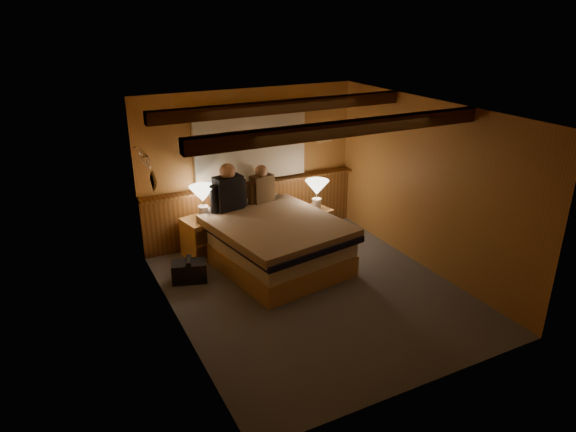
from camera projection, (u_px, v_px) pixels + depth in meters
floor at (314, 291)px, 6.85m from camera, size 4.20×4.20×0.00m
ceiling at (318, 111)px, 5.95m from camera, size 4.20×4.20×0.00m
wall_back at (250, 165)px, 8.13m from camera, size 3.60×0.00×3.60m
wall_left at (174, 234)px, 5.64m from camera, size 0.00×4.20×4.20m
wall_right at (427, 186)px, 7.16m from camera, size 0.00×4.20×4.20m
wall_front at (431, 281)px, 4.66m from camera, size 3.60×0.00×3.60m
wainscot at (253, 208)px, 8.35m from camera, size 3.60×0.23×0.94m
curtain_window at (251, 146)px, 7.96m from camera, size 2.18×0.09×1.11m
ceiling_beams at (311, 116)px, 6.11m from camera, size 3.60×1.65×0.16m
coat_rail at (145, 158)px, 6.80m from camera, size 0.05×0.55×0.24m
framed_print at (324, 135)px, 8.55m from camera, size 0.30×0.04×0.25m
bed at (274, 241)px, 7.43m from camera, size 1.89×2.30×0.71m
nightstand_left at (204, 237)px, 7.74m from camera, size 0.64×0.59×0.60m
nightstand_right at (313, 225)px, 8.23m from camera, size 0.58×0.54×0.55m
lamp_left at (203, 196)px, 7.52m from camera, size 0.38×0.38×0.50m
lamp_right at (317, 189)px, 7.99m from camera, size 0.37×0.37×0.48m
person_left at (228, 191)px, 7.60m from camera, size 0.60×0.30×0.74m
person_right at (262, 187)px, 7.93m from camera, size 0.50×0.27×0.61m
duffel_bag at (189, 271)px, 7.06m from camera, size 0.53×0.41×0.34m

